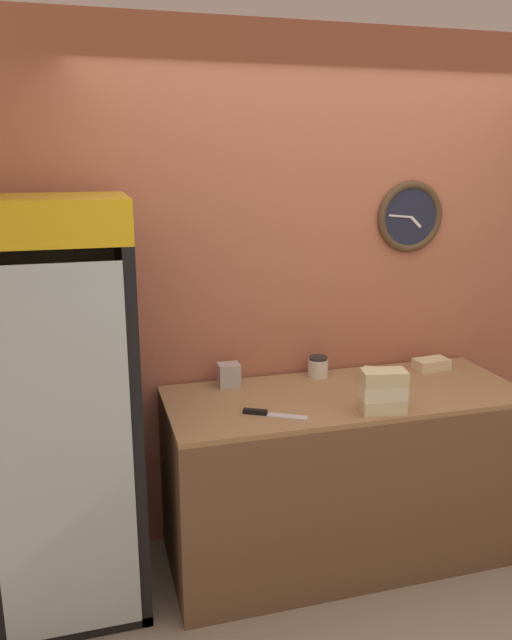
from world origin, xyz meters
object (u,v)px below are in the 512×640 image
(sandwich_stack_middle, at_px, (383,391))
(sandwich_flat_right, at_px, (431,364))
(sandwich_stack_bottom, at_px, (383,405))
(beverage_cooler, at_px, (61,392))
(chefs_knife, at_px, (266,413))
(napkin_dispenser, at_px, (229,375))
(sandwich_stack_top, at_px, (384,377))
(sandwich_flat_left, at_px, (384,375))
(condiment_jar, at_px, (318,367))

(sandwich_stack_middle, relative_size, sandwich_flat_right, 1.10)
(sandwich_stack_bottom, distance_m, sandwich_stack_middle, 0.07)
(beverage_cooler, height_order, chefs_knife, beverage_cooler)
(sandwich_flat_right, xyz_separation_m, chefs_knife, (-1.07, -0.36, -0.02))
(beverage_cooler, relative_size, sandwich_stack_bottom, 8.80)
(napkin_dispenser, bearing_deg, sandwich_stack_top, -41.07)
(sandwich_flat_right, distance_m, napkin_dispenser, 1.15)
(sandwich_stack_top, relative_size, sandwich_flat_left, 0.95)
(condiment_jar, height_order, napkin_dispenser, napkin_dispenser)
(beverage_cooler, height_order, sandwich_stack_bottom, beverage_cooler)
(sandwich_stack_middle, distance_m, chefs_knife, 0.55)
(beverage_cooler, distance_m, sandwich_flat_right, 1.97)
(sandwich_flat_left, bearing_deg, napkin_dispenser, 169.08)
(sandwich_flat_left, bearing_deg, sandwich_stack_middle, -117.48)
(sandwich_stack_middle, bearing_deg, sandwich_flat_left, 62.52)
(sandwich_stack_bottom, distance_m, sandwich_flat_left, 0.42)
(sandwich_flat_right, bearing_deg, chefs_knife, -161.38)
(beverage_cooler, xyz_separation_m, sandwich_stack_top, (1.43, -0.35, 0.05))
(sandwich_stack_top, bearing_deg, chefs_knife, 167.56)
(sandwich_flat_right, bearing_deg, sandwich_stack_middle, -138.53)
(beverage_cooler, height_order, sandwich_stack_middle, beverage_cooler)
(beverage_cooler, xyz_separation_m, napkin_dispenser, (0.82, 0.18, -0.06))
(beverage_cooler, xyz_separation_m, condiment_jar, (1.32, 0.20, -0.07))
(sandwich_stack_bottom, distance_m, condiment_jar, 0.55)
(sandwich_flat_left, xyz_separation_m, napkin_dispenser, (-0.80, 0.15, 0.03))
(condiment_jar, relative_size, napkin_dispenser, 0.92)
(sandwich_flat_left, height_order, sandwich_flat_right, sandwich_flat_left)
(sandwich_stack_top, relative_size, napkin_dispenser, 1.83)
(sandwich_flat_left, relative_size, sandwich_flat_right, 1.15)
(sandwich_stack_bottom, bearing_deg, sandwich_stack_top, 0.00)
(sandwich_stack_bottom, relative_size, condiment_jar, 1.97)
(sandwich_stack_top, distance_m, sandwich_flat_left, 0.44)
(chefs_knife, bearing_deg, sandwich_flat_left, 19.58)
(sandwich_flat_left, height_order, condiment_jar, condiment_jar)
(napkin_dispenser, bearing_deg, sandwich_stack_middle, -41.07)
(napkin_dispenser, bearing_deg, beverage_cooler, -167.41)
(sandwich_stack_bottom, relative_size, sandwich_stack_middle, 0.98)
(sandwich_flat_left, bearing_deg, chefs_knife, -160.42)
(sandwich_stack_top, bearing_deg, beverage_cooler, 166.41)
(chefs_knife, relative_size, napkin_dispenser, 2.33)
(sandwich_stack_middle, relative_size, chefs_knife, 0.79)
(sandwich_stack_bottom, xyz_separation_m, sandwich_stack_top, (0.00, 0.00, 0.14))
(condiment_jar, distance_m, napkin_dispenser, 0.50)
(sandwich_stack_bottom, height_order, napkin_dispenser, napkin_dispenser)
(sandwich_flat_right, distance_m, chefs_knife, 1.13)
(beverage_cooler, bearing_deg, sandwich_stack_bottom, -13.59)
(sandwich_flat_left, relative_size, condiment_jar, 2.09)
(sandwich_stack_bottom, height_order, chefs_knife, sandwich_stack_bottom)
(sandwich_stack_top, relative_size, chefs_knife, 0.78)
(chefs_knife, bearing_deg, sandwich_stack_top, -12.44)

